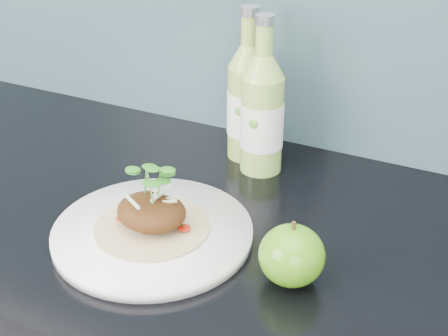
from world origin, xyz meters
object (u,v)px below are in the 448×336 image
Objects in this scene: dinner_plate at (153,233)px; cider_bottle_right at (262,114)px; green_apple at (292,255)px; cider_bottle_left at (248,102)px.

dinner_plate is 0.27m from cider_bottle_right.
green_apple is at bearing -57.05° from cider_bottle_right.
cider_bottle_right is (0.04, -0.04, 0.00)m from cider_bottle_left.
dinner_plate is at bearing 179.23° from green_apple.
dinner_plate is 1.36× the size of cider_bottle_right.
cider_bottle_left is at bearing 123.65° from green_apple.
dinner_plate is 0.21m from green_apple.
cider_bottle_left is 1.00× the size of cider_bottle_right.
cider_bottle_right is at bearing 77.89° from dinner_plate.
dinner_plate is at bearing -100.02° from cider_bottle_right.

